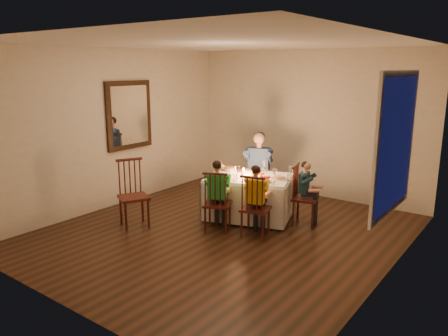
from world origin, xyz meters
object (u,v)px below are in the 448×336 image
Objects in this scene: chair_extra at (135,226)px; child_green at (218,230)px; adult at (258,204)px; chair_end at (304,224)px; child_yellow at (255,236)px; serving_bowl at (230,169)px; child_teal at (304,224)px; dining_table at (249,188)px; chair_near_left at (218,230)px; chair_near_right at (255,236)px; chair_adult at (258,204)px.

chair_extra is 1.25m from child_green.
adult is 1.20× the size of child_green.
chair_end is at bearing -24.29° from chair_extra.
child_yellow is 4.85× the size of serving_bowl.
adult is 1.30× the size of child_teal.
dining_table is 0.83m from adult.
serving_bowl is (-0.40, 0.85, 0.69)m from chair_near_left.
dining_table reaches higher than child_teal.
chair_extra is at bearing -116.14° from serving_bowl.
dining_table is 1.48× the size of child_yellow.
child_yellow is (0.73, -1.23, 0.00)m from adult.
chair_extra is at bearing -135.40° from adult.
chair_end is 1.46m from serving_bowl.
child_green is at bearing 124.55° from chair_end.
chair_near_left is 1.16m from serving_bowl.
chair_extra is (-1.15, -1.31, -0.47)m from dining_table.
chair_end is at bearing -125.56° from chair_near_right.
chair_near_right is at bearing -36.56° from serving_bowl.
chair_adult is at bearing -107.75° from chair_near_left.
dining_table is 0.90m from child_yellow.
chair_extra is (-1.65, -0.72, 0.00)m from chair_near_right.
chair_near_right is 4.29× the size of serving_bowl.
child_green is at bearing -35.02° from chair_extra.
child_teal is (1.06, -0.38, 0.00)m from chair_adult.
dining_table is at bearing -119.04° from chair_near_left.
child_green is 1.08× the size of child_teal.
chair_adult is at bearing 0.00° from adult.
child_green is 1.33m from child_teal.
serving_bowl is at bearing -132.72° from chair_adult.
chair_near_right is (0.50, -0.59, -0.47)m from dining_table.
chair_end is (0.83, 0.26, -0.47)m from dining_table.
serving_bowl is (-1.28, -0.14, 0.69)m from chair_end.
adult is at bearing 90.93° from dining_table.
child_teal reaches higher than chair_near_right.
chair_end is 0.94× the size of child_teal.
serving_bowl is at bearing 82.52° from chair_end.
child_yellow is at bearing -36.56° from serving_bowl.
chair_end is at bearing -1.56° from dining_table.
chair_near_right is 0.57m from child_green.
child_yellow is (0.73, -1.23, 0.00)m from chair_adult.
chair_extra is at bearing 9.54° from child_yellow.
chair_near_right is 0.91× the size of chair_extra.
chair_near_right is 1.80m from chair_extra.
chair_near_left is 0.91× the size of chair_extra.
child_yellow reaches higher than chair_adult.
dining_table reaches higher than adult.
chair_extra is at bearing 2.29° from child_green.
serving_bowl is at bearing -90.01° from child_green.
adult reaches higher than chair_adult.
child_yellow is at bearing -79.51° from adult.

